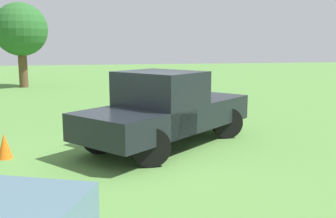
% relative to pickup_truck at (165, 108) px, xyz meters
% --- Properties ---
extents(ground_plane, '(80.00, 80.00, 0.00)m').
position_rel_pickup_truck_xyz_m(ground_plane, '(-0.69, -0.73, -0.95)').
color(ground_plane, '#54843D').
extents(pickup_truck, '(4.86, 4.48, 1.83)m').
position_rel_pickup_truck_xyz_m(pickup_truck, '(0.00, 0.00, 0.00)').
color(pickup_truck, black).
rests_on(pickup_truck, ground_plane).
extents(tree_back_left, '(3.01, 3.01, 4.81)m').
position_rel_pickup_truck_xyz_m(tree_back_left, '(-5.48, 14.44, 2.31)').
color(tree_back_left, brown).
rests_on(tree_back_left, ground_plane).
extents(traffic_cone, '(0.32, 0.32, 0.55)m').
position_rel_pickup_truck_xyz_m(traffic_cone, '(-3.61, -0.30, -0.68)').
color(traffic_cone, orange).
rests_on(traffic_cone, ground_plane).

